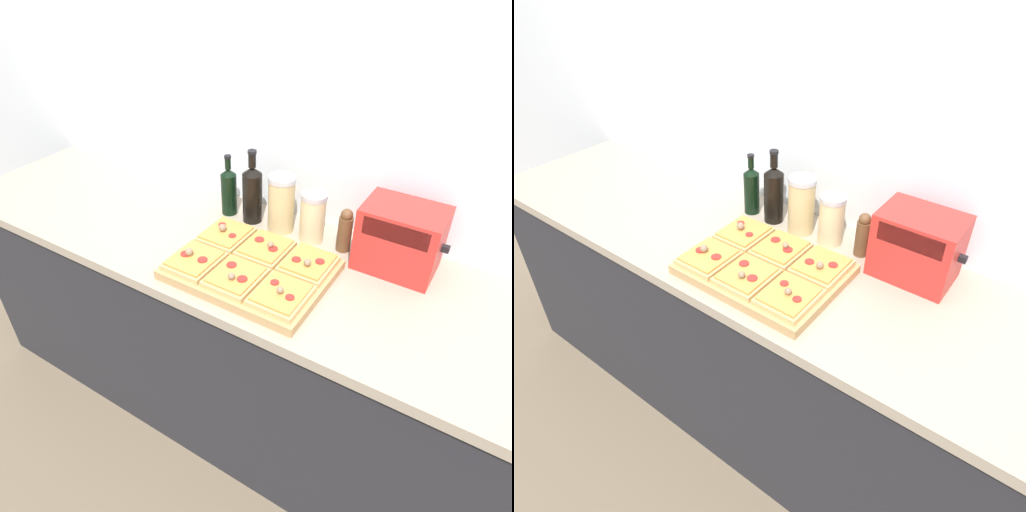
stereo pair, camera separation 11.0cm
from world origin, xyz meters
The scene contains 16 objects.
ground_plane centered at (0.00, 0.00, 0.00)m, with size 12.00×12.00×0.00m, color brown.
wall_back centered at (0.00, 0.67, 1.25)m, with size 6.00×0.06×2.50m.
kitchen_counter centered at (0.00, 0.32, 0.46)m, with size 2.63×0.67×0.92m.
cutting_board centered at (0.06, 0.22, 0.93)m, with size 0.51×0.38×0.03m, color tan.
pizza_slice_back_left centered at (-0.10, 0.31, 0.96)m, with size 0.15×0.17×0.06m.
pizza_slice_back_center centered at (0.06, 0.31, 0.96)m, with size 0.15×0.17×0.05m.
pizza_slice_back_right centered at (0.22, 0.31, 0.96)m, with size 0.15×0.17×0.05m.
pizza_slice_front_left centered at (-0.10, 0.13, 0.96)m, with size 0.15×0.17×0.05m.
pizza_slice_front_center centered at (0.06, 0.13, 0.96)m, with size 0.15×0.17×0.05m.
pizza_slice_front_right centered at (0.22, 0.13, 0.96)m, with size 0.15×0.17×0.05m.
olive_oil_bottle centered at (-0.23, 0.51, 1.02)m, with size 0.06×0.06×0.25m.
wine_bottle centered at (-0.12, 0.51, 1.04)m, with size 0.08×0.08×0.29m.
grain_jar_tall centered at (0.01, 0.51, 1.03)m, with size 0.10×0.10×0.22m.
grain_jar_short centered at (0.14, 0.51, 1.01)m, with size 0.09×0.09×0.19m.
pepper_mill centered at (0.26, 0.51, 1.00)m, with size 0.05×0.05×0.16m.
toaster_oven centered at (0.45, 0.51, 1.03)m, with size 0.28×0.19×0.23m.
Camera 2 is at (0.79, -0.73, 1.86)m, focal length 32.00 mm.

